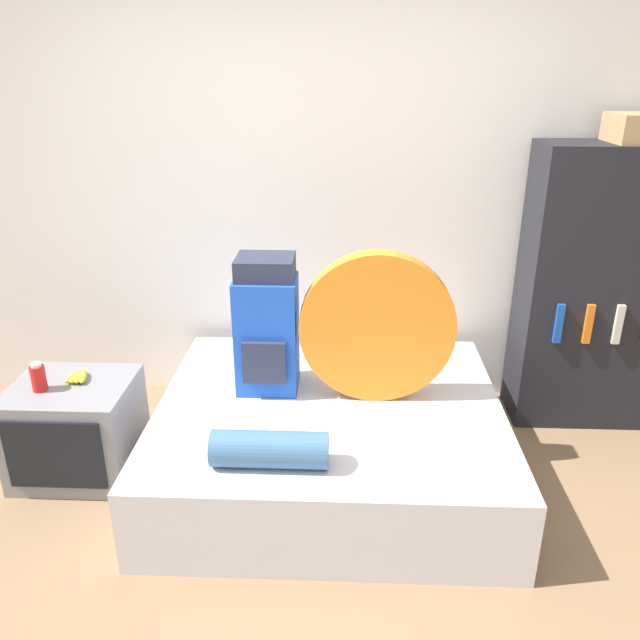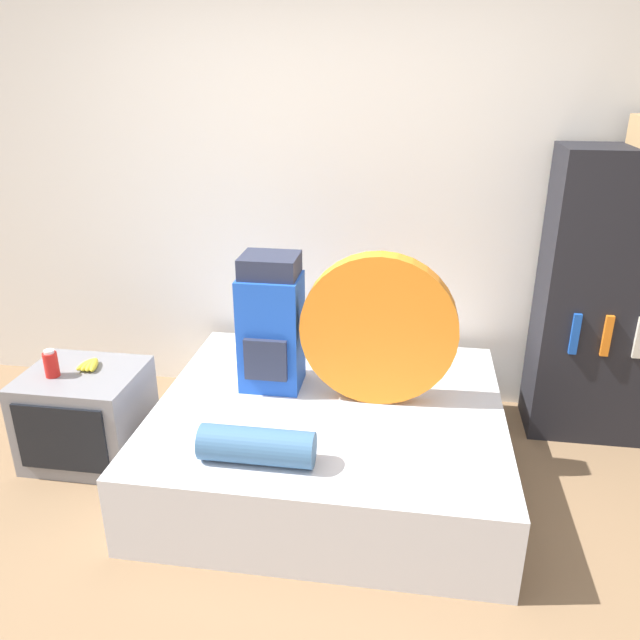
% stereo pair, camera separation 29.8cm
% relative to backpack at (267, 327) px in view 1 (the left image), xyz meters
% --- Properties ---
extents(ground_plane, '(16.00, 16.00, 0.00)m').
position_rel_backpack_xyz_m(ground_plane, '(0.16, -1.05, -0.75)').
color(ground_plane, '#846647').
extents(wall_back, '(8.00, 0.05, 2.60)m').
position_rel_backpack_xyz_m(wall_back, '(0.16, 0.75, 0.55)').
color(wall_back, white).
rests_on(wall_back, ground_plane).
extents(bed, '(1.73, 1.55, 0.41)m').
position_rel_backpack_xyz_m(bed, '(0.33, -0.15, -0.55)').
color(bed, silver).
rests_on(bed, ground_plane).
extents(backpack, '(0.31, 0.29, 0.71)m').
position_rel_backpack_xyz_m(backpack, '(0.00, 0.00, 0.00)').
color(backpack, blue).
rests_on(backpack, bed).
extents(tent_bag, '(0.77, 0.11, 0.77)m').
position_rel_backpack_xyz_m(tent_bag, '(0.56, -0.08, 0.04)').
color(tent_bag, orange).
rests_on(tent_bag, bed).
extents(sleeping_roll, '(0.50, 0.16, 0.16)m').
position_rel_backpack_xyz_m(sleeping_roll, '(0.09, -0.70, -0.27)').
color(sleeping_roll, '#3D668E').
rests_on(sleeping_roll, bed).
extents(television, '(0.60, 0.53, 0.50)m').
position_rel_backpack_xyz_m(television, '(-0.98, -0.21, -0.50)').
color(television, gray).
rests_on(television, ground_plane).
extents(canister, '(0.07, 0.07, 0.15)m').
position_rel_backpack_xyz_m(canister, '(-1.10, -0.26, -0.18)').
color(canister, red).
rests_on(canister, television).
extents(banana_bunch, '(0.12, 0.15, 0.04)m').
position_rel_backpack_xyz_m(banana_bunch, '(-0.95, -0.14, -0.23)').
color(banana_bunch, yellow).
rests_on(banana_bunch, television).
extents(bookshelf, '(0.80, 0.41, 1.62)m').
position_rel_backpack_xyz_m(bookshelf, '(1.81, 0.50, 0.06)').
color(bookshelf, black).
rests_on(bookshelf, ground_plane).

